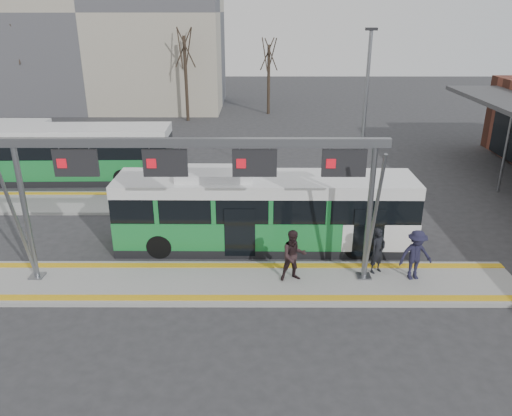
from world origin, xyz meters
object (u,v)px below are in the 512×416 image
Objects in this scene: gantry at (200,169)px; passenger_b at (294,256)px; passenger_a at (378,251)px; hero_bus at (264,212)px; passenger_c at (416,255)px.

gantry is 4.55m from passenger_b.
passenger_b is at bearing 158.01° from passenger_a.
gantry reaches higher than passenger_a.
hero_bus reaches higher than passenger_c.
gantry is 6.75× the size of passenger_b.
gantry is 7.19m from passenger_a.
passenger_b is 1.02× the size of passenger_c.
passenger_b is at bearing 171.91° from passenger_c.
gantry reaches higher than passenger_b.
passenger_b is (-3.14, -0.59, 0.09)m from passenger_a.
passenger_a is 0.92× the size of passenger_c.
passenger_c is at bearing -54.18° from passenger_a.
hero_bus is 6.20m from passenger_c.
passenger_a is at bearing 4.05° from gantry.
passenger_a is 0.91× the size of passenger_b.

